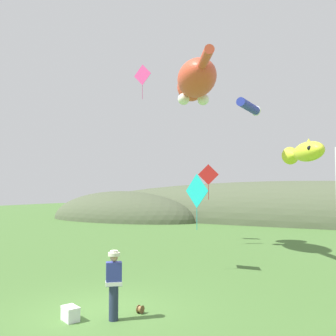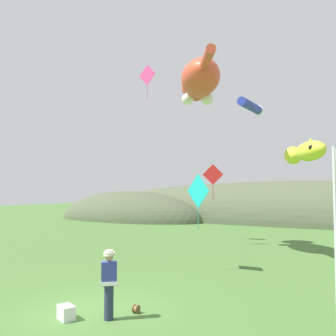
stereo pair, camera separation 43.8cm
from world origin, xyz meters
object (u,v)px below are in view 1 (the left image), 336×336
at_px(picnic_cooler, 70,314).
at_px(kite_diamond_red, 208,175).
at_px(festival_attendant, 114,283).
at_px(kite_spool, 140,309).
at_px(kite_giant_cat, 195,81).
at_px(kite_diamond_pink, 142,75).
at_px(kite_tube_streamer, 249,107).
at_px(kite_diamond_teal, 197,191).
at_px(kite_fish_windsock, 305,152).

xyz_separation_m(picnic_cooler, kite_diamond_red, (-1.73, 13.61, 4.05)).
distance_m(festival_attendant, kite_spool, 1.19).
xyz_separation_m(picnic_cooler, kite_giant_cat, (-1.56, 11.38, 9.17)).
distance_m(kite_diamond_pink, kite_diamond_red, 7.68).
distance_m(festival_attendant, kite_tube_streamer, 9.34).
bearing_deg(festival_attendant, kite_giant_cat, 103.09).
height_order(kite_tube_streamer, kite_diamond_red, kite_tube_streamer).
bearing_deg(kite_diamond_teal, picnic_cooler, -94.02).
distance_m(kite_giant_cat, kite_diamond_teal, 7.83).
xyz_separation_m(kite_diamond_red, kite_diamond_teal, (2.21, -6.73, -0.95)).
distance_m(kite_giant_cat, kite_fish_windsock, 8.34).
relative_size(kite_spool, kite_diamond_pink, 0.10).
distance_m(kite_diamond_pink, kite_diamond_teal, 11.22).
relative_size(kite_diamond_pink, kite_diamond_red, 1.04).
bearing_deg(kite_giant_cat, kite_tube_streamer, -42.18).
xyz_separation_m(kite_spool, kite_giant_cat, (-2.83, 10.05, 9.24)).
xyz_separation_m(kite_giant_cat, kite_tube_streamer, (4.07, -3.69, -2.57)).
height_order(festival_attendant, kite_spool, festival_attendant).
bearing_deg(picnic_cooler, kite_diamond_pink, 114.76).
height_order(picnic_cooler, kite_giant_cat, kite_giant_cat).
height_order(kite_giant_cat, kite_diamond_pink, kite_diamond_pink).
height_order(festival_attendant, kite_fish_windsock, kite_fish_windsock).
relative_size(kite_giant_cat, kite_diamond_red, 3.01).
height_order(kite_spool, kite_diamond_pink, kite_diamond_pink).
xyz_separation_m(festival_attendant, kite_spool, (0.31, 0.78, -0.84)).
height_order(picnic_cooler, kite_tube_streamer, kite_tube_streamer).
xyz_separation_m(picnic_cooler, kite_diamond_teal, (0.48, 6.89, 3.09)).
relative_size(festival_attendant, kite_giant_cat, 0.27).
distance_m(festival_attendant, kite_giant_cat, 13.94).
bearing_deg(kite_diamond_red, kite_spool, -76.29).
bearing_deg(picnic_cooler, kite_fish_windsock, 60.30).
xyz_separation_m(kite_spool, kite_tube_streamer, (1.24, 6.35, 6.67)).
xyz_separation_m(kite_spool, kite_fish_windsock, (3.34, 6.75, 4.71)).
bearing_deg(kite_giant_cat, kite_diamond_pink, 164.53).
xyz_separation_m(picnic_cooler, kite_diamond_pink, (-5.79, 12.55, 10.47)).
bearing_deg(kite_fish_windsock, kite_diamond_pink, 156.75).
bearing_deg(kite_diamond_teal, kite_tube_streamer, 21.47).
bearing_deg(picnic_cooler, kite_diamond_red, 97.25).
distance_m(kite_spool, kite_diamond_pink, 16.93).
bearing_deg(kite_diamond_teal, kite_spool, -81.98).
xyz_separation_m(kite_diamond_pink, kite_diamond_teal, (6.27, -5.66, -7.38)).
xyz_separation_m(kite_diamond_pink, kite_diamond_red, (4.05, 1.07, -6.43)).
xyz_separation_m(festival_attendant, kite_fish_windsock, (3.65, 7.53, 3.86)).
bearing_deg(kite_tube_streamer, kite_diamond_teal, -158.53).
xyz_separation_m(kite_tube_streamer, kite_diamond_pink, (-8.30, 4.86, 3.88)).
bearing_deg(kite_fish_windsock, kite_spool, -116.35).
relative_size(kite_spool, picnic_cooler, 0.38).
bearing_deg(kite_diamond_red, kite_diamond_pink, -165.23).
bearing_deg(kite_diamond_red, kite_fish_windsock, -41.12).
height_order(picnic_cooler, kite_diamond_red, kite_diamond_red).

